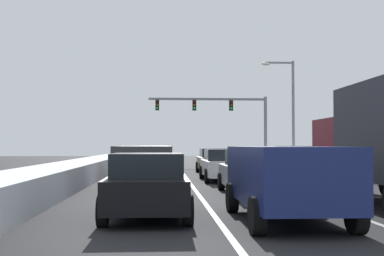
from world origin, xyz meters
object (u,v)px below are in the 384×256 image
Objects in this scene: suv_charcoal_left_lane_second at (144,164)px; suv_green_right_lane_second at (311,161)px; sedan_red_right_lane_fourth at (255,159)px; suv_green_left_lane_fourth at (153,156)px; sedan_silver_center_lane_second at (252,172)px; sedan_gray_right_lane_third at (274,162)px; traffic_light_gantry at (224,112)px; street_lamp_right_mid at (289,103)px; sedan_maroon_left_lane_third at (148,164)px; suv_navy_center_lane_nearest at (285,176)px; sedan_tan_center_lane_fourth at (214,161)px; sedan_white_center_lane_third at (223,165)px; sedan_black_left_lane_nearest at (148,184)px.

suv_green_right_lane_second is at bearing 25.10° from suv_charcoal_left_lane_second.
sedan_red_right_lane_fourth is 0.92× the size of suv_green_left_lane_fourth.
sedan_gray_right_lane_third is at bearing 73.56° from sedan_silver_center_lane_second.
street_lamp_right_mid is at bearing -54.39° from traffic_light_gantry.
suv_green_right_lane_second is 1.09× the size of sedan_maroon_left_lane_third.
sedan_silver_center_lane_second is (-3.37, -4.36, -0.25)m from suv_green_right_lane_second.
sedan_red_right_lane_fourth is 0.92× the size of suv_navy_center_lane_nearest.
traffic_light_gantry is (2.59, 16.01, 3.97)m from sedan_tan_center_lane_fourth.
sedan_maroon_left_lane_third is at bearing 103.44° from suv_navy_center_lane_nearest.
sedan_silver_center_lane_second is 1.00× the size of sedan_white_center_lane_third.
sedan_tan_center_lane_fourth is (-3.26, -4.23, 0.00)m from sedan_red_right_lane_fourth.
sedan_maroon_left_lane_third is (-0.33, 13.27, 0.00)m from sedan_black_left_lane_nearest.
sedan_red_right_lane_fourth and sedan_maroon_left_lane_third have the same top height.
sedan_white_center_lane_third is (-3.50, -10.62, 0.00)m from sedan_red_right_lane_fourth.
suv_green_left_lane_fourth reaches higher than sedan_red_right_lane_fourth.
traffic_light_gantry is at bearing 66.24° from suv_green_left_lane_fourth.
sedan_tan_center_lane_fourth is 12.51m from suv_charcoal_left_lane_second.
suv_green_right_lane_second is 0.45× the size of traffic_light_gantry.
suv_green_right_lane_second reaches higher than sedan_silver_center_lane_second.
sedan_white_center_lane_third is at bearing -127.46° from sedan_gray_right_lane_third.
sedan_tan_center_lane_fourth is at bearing 72.37° from suv_charcoal_left_lane_second.
suv_charcoal_left_lane_second is at bearing -90.22° from suv_green_left_lane_fourth.
suv_green_left_lane_fourth is (-7.09, 10.21, 0.00)m from suv_green_right_lane_second.
suv_charcoal_left_lane_second is (-3.77, 1.01, 0.25)m from sedan_silver_center_lane_second.
sedan_silver_center_lane_second is 24.18m from street_lamp_right_mid.
sedan_silver_center_lane_second is at bearing -106.44° from sedan_gray_right_lane_third.
sedan_red_right_lane_fourth is at bearing 52.55° from sedan_maroon_left_lane_third.
sedan_white_center_lane_third is at bearing -21.05° from sedan_maroon_left_lane_third.
sedan_silver_center_lane_second is at bearing 57.05° from sedan_black_left_lane_nearest.
sedan_maroon_left_lane_third is (-3.42, 14.30, -0.25)m from suv_navy_center_lane_nearest.
suv_navy_center_lane_nearest reaches higher than sedan_gray_right_lane_third.
street_lamp_right_mid is at bearing 54.24° from sedan_tan_center_lane_fourth.
suv_charcoal_left_lane_second is at bearing -124.92° from sedan_gray_right_lane_third.
sedan_white_center_lane_third is at bearing 91.95° from sedan_silver_center_lane_second.
street_lamp_right_mid reaches higher than suv_green_left_lane_fourth.
suv_charcoal_left_lane_second is at bearing -116.53° from street_lamp_right_mid.
sedan_maroon_left_lane_third is at bearing -155.73° from sedan_gray_right_lane_third.
sedan_white_center_lane_third is at bearing -92.14° from sedan_tan_center_lane_fourth.
sedan_maroon_left_lane_third is at bearing -127.45° from sedan_red_right_lane_fourth.
sedan_maroon_left_lane_third is (-3.58, 1.38, 0.00)m from sedan_white_center_lane_third.
sedan_silver_center_lane_second is (-3.28, -17.17, 0.00)m from sedan_red_right_lane_fourth.
sedan_silver_center_lane_second is at bearing -75.67° from suv_green_left_lane_fourth.
sedan_black_left_lane_nearest is at bearing -100.05° from traffic_light_gantry.
traffic_light_gantry is (6.38, 27.93, 3.72)m from suv_charcoal_left_lane_second.
sedan_white_center_lane_third is 6.40m from sedan_tan_center_lane_fourth.
traffic_light_gantry is 1.29× the size of street_lamp_right_mid.
sedan_gray_right_lane_third is 12.95m from street_lamp_right_mid.
street_lamp_right_mid is at bearing 75.64° from suv_navy_center_lane_nearest.
suv_green_right_lane_second is 1.00× the size of suv_navy_center_lane_nearest.
sedan_gray_right_lane_third is at bearing -90.02° from sedan_red_right_lane_fourth.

